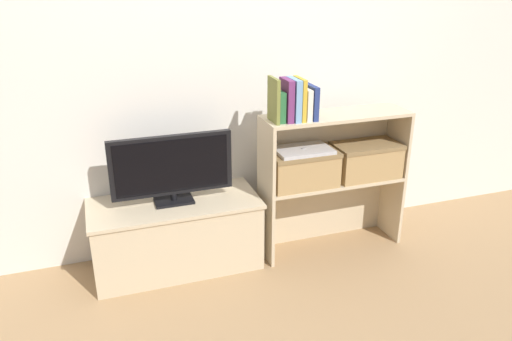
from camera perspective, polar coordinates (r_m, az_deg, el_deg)
ground_plane at (r=3.05m, az=0.84°, el=-11.17°), size 16.00×16.00×0.00m
wall_back at (r=3.03m, az=-2.03°, el=13.05°), size 10.00×0.05×2.40m
tv_stand at (r=3.02m, az=-9.10°, el=-7.17°), size 0.98×0.44×0.42m
tv at (r=2.84m, az=-9.61°, el=0.39°), size 0.69×0.14×0.40m
bookshelf_lower_tier at (r=3.24m, az=8.14°, el=-3.44°), size 0.90×0.27×0.46m
bookshelf_upper_tier at (r=3.08m, az=8.59°, el=3.92°), size 0.90×0.27×0.42m
book_olive at (r=2.77m, az=2.04°, el=8.04°), size 0.02×0.15×0.25m
book_forest at (r=2.79m, az=2.68°, el=7.34°), size 0.03×0.12×0.17m
book_plum at (r=2.80m, az=3.52°, el=8.04°), size 0.04×0.15×0.24m
book_skyblue at (r=2.81m, az=4.34°, el=8.09°), size 0.04×0.16×0.24m
book_mustard at (r=2.83m, az=5.00°, el=8.15°), size 0.02×0.15×0.24m
book_ivory at (r=2.85m, az=5.63°, el=7.61°), size 0.03×0.15×0.18m
book_navy at (r=2.86m, az=6.30°, el=7.80°), size 0.03×0.16×0.19m
storage_basket_left at (r=2.98m, az=5.34°, el=0.42°), size 0.41×0.24×0.21m
storage_basket_right at (r=3.17m, az=12.47°, el=1.34°), size 0.41×0.24×0.21m
laptop at (r=2.94m, az=5.42°, el=2.35°), size 0.33×0.22×0.02m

